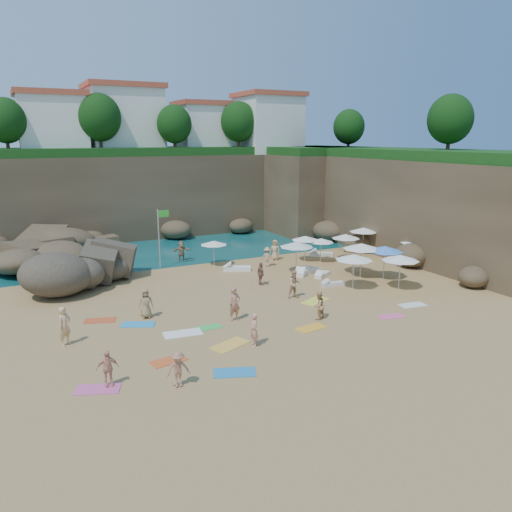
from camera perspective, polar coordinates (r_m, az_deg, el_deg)
name	(u,v)px	position (r m, az deg, el deg)	size (l,w,h in m)	color
ground	(249,301)	(30.60, -0.83, -5.20)	(120.00, 120.00, 0.00)	tan
seawater	(134,226)	(58.34, -13.81, 3.39)	(120.00, 120.00, 0.00)	#0C4751
cliff_back	(162,194)	(53.47, -10.72, 6.99)	(44.00, 8.00, 8.00)	brown
cliff_right	(400,203)	(46.87, 16.13, 5.82)	(8.00, 30.00, 8.00)	brown
cliff_corner	(309,192)	(55.11, 6.07, 7.33)	(10.00, 12.00, 8.00)	brown
rock_promontory	(37,264)	(43.26, -23.79, -0.80)	(12.00, 7.00, 2.00)	brown
clifftop_buildings	(166,123)	(54.21, -10.29, 14.77)	(28.48, 9.48, 7.00)	white
clifftop_trees	(204,121)	(48.86, -6.00, 15.09)	(35.60, 23.82, 4.40)	#11380F
rock_outcrop	(72,285)	(36.19, -20.26, -3.10)	(6.85, 5.14, 2.74)	brown
flag_pole	(160,231)	(38.37, -10.87, 2.87)	(0.89, 0.09, 4.55)	silver
parasol_0	(214,243)	(38.71, -4.85, 1.51)	(2.09, 2.09, 1.98)	silver
parasol_1	(305,238)	(40.20, 5.65, 2.05)	(2.18, 2.18, 2.06)	silver
parasol_2	(346,236)	(40.97, 10.23, 2.23)	(2.27, 2.27, 2.15)	silver
parasol_3	(364,230)	(43.57, 12.20, 2.95)	(2.40, 2.40, 2.27)	silver
parasol_4	(414,241)	(40.87, 17.66, 1.62)	(2.14, 2.14, 2.03)	silver
parasol_5	(297,244)	(36.46, 4.66, 1.32)	(2.49, 2.49, 2.35)	silver
parasol_6	(354,247)	(36.96, 11.08, 0.98)	(2.27, 2.27, 2.15)	silver
parasol_7	(321,240)	(40.05, 7.44, 1.78)	(2.04, 2.04, 1.93)	silver
parasol_8	(362,246)	(35.93, 11.98, 1.09)	(2.63, 2.63, 2.49)	silver
parasol_9	(354,257)	(33.17, 11.15, -0.14)	(2.46, 2.46, 2.33)	silver
parasol_10	(385,249)	(35.95, 14.52, 0.80)	(2.52, 2.52, 2.38)	silver
parasol_11	(401,258)	(33.82, 16.19, -0.20)	(2.44, 2.44, 2.31)	silver
lounger_0	(311,270)	(37.29, 6.32, -1.66)	(1.63, 0.54, 0.25)	white
lounger_1	(321,254)	(42.43, 7.45, 0.20)	(1.95, 0.65, 0.30)	white
lounger_2	(323,275)	(36.25, 7.61, -2.13)	(1.65, 0.55, 0.26)	white
lounger_3	(237,269)	(37.49, -2.19, -1.45)	(2.04, 0.68, 0.32)	white
lounger_4	(333,284)	(34.09, 8.78, -3.18)	(1.58, 0.53, 0.25)	silver
lounger_5	(303,272)	(36.70, 5.39, -1.82)	(2.06, 0.69, 0.32)	white
towel_0	(234,372)	(21.82, -2.49, -13.16)	(1.82, 0.91, 0.03)	#2382BC
towel_1	(98,389)	(21.47, -17.64, -14.30)	(1.75, 0.87, 0.03)	#DC5595
towel_2	(169,361)	(23.16, -9.93, -11.72)	(1.61, 0.81, 0.03)	#DE5723
towel_3	(208,327)	(26.65, -5.53, -8.13)	(1.45, 0.73, 0.03)	green
towel_4	(230,345)	(24.46, -2.98, -10.11)	(1.91, 0.95, 0.03)	yellow
towel_5	(183,333)	(26.03, -8.37, -8.75)	(1.94, 0.97, 0.03)	white
towel_7	(100,320)	(28.78, -17.42, -7.05)	(1.65, 0.83, 0.03)	#D04A24
towel_8	(138,324)	(27.66, -13.32, -7.61)	(1.77, 0.88, 0.03)	#2793D3
towel_9	(391,316)	(29.08, 15.18, -6.68)	(1.52, 0.76, 0.03)	#ED5C8D
towel_10	(311,328)	(26.63, 6.31, -8.16)	(1.63, 0.81, 0.03)	#FFAD28
towel_12	(316,301)	(30.87, 6.82, -5.10)	(1.86, 0.93, 0.03)	#EDEF3F
towel_13	(412,305)	(31.34, 17.44, -5.36)	(1.61, 0.81, 0.03)	white
person_stand_0	(65,326)	(25.79, -21.03, -7.49)	(0.70, 0.46, 1.93)	#DEAE74
person_stand_1	(319,306)	(27.67, 7.16, -5.64)	(0.77, 0.60, 1.57)	tan
person_stand_2	(267,257)	(38.56, 1.30, -0.10)	(0.99, 0.41, 1.53)	tan
person_stand_3	(261,274)	(33.70, 0.55, -2.05)	(0.92, 0.38, 1.57)	#8E5A47
person_stand_4	(275,250)	(40.61, 2.18, 0.69)	(0.81, 0.44, 1.67)	tan
person_stand_5	(181,251)	(40.81, -8.52, 0.60)	(1.52, 0.44, 1.64)	#A37551
person_stand_6	(254,330)	(24.04, -0.24, -8.43)	(0.60, 0.39, 1.65)	tan
person_lie_0	(179,382)	(20.86, -8.82, -14.07)	(0.95, 1.48, 0.39)	#AC7056
person_lie_1	(108,382)	(21.52, -16.51, -13.63)	(0.88, 1.50, 0.37)	#E6A383
person_lie_2	(146,314)	(28.48, -12.42, -6.51)	(0.80, 1.63, 0.44)	#9D7E4E
person_lie_4	(235,316)	(27.51, -2.45, -6.92)	(0.66, 1.81, 0.43)	#AF7057
person_lie_5	(295,293)	(31.22, 4.43, -4.22)	(0.85, 1.75, 0.66)	tan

